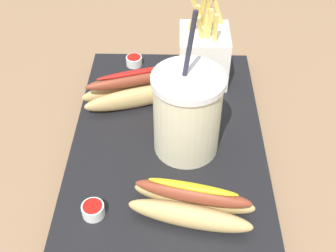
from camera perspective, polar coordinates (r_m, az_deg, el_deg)
name	(u,v)px	position (r m, az deg, el deg)	size (l,w,h in m)	color
ground_plane	(168,152)	(0.71, 0.00, -3.53)	(2.40, 2.40, 0.02)	#8C6B4C
food_tray	(168,144)	(0.69, 0.00, -2.40)	(0.49, 0.31, 0.02)	black
soda_cup	(187,113)	(0.63, 2.56, 1.69)	(0.11, 0.11, 0.23)	beige
fries_basket	(204,54)	(0.79, 4.76, 9.54)	(0.09, 0.09, 0.17)	white
hot_dog_1	(136,90)	(0.74, -4.29, 4.87)	(0.11, 0.19, 0.07)	tan
hot_dog_2	(192,204)	(0.58, 3.19, -10.28)	(0.09, 0.18, 0.06)	tan
ketchup_cup_1	(134,60)	(0.84, -4.54, 8.71)	(0.03, 0.03, 0.02)	white
ketchup_cup_2	(93,210)	(0.60, -9.95, -10.90)	(0.03, 0.03, 0.02)	white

